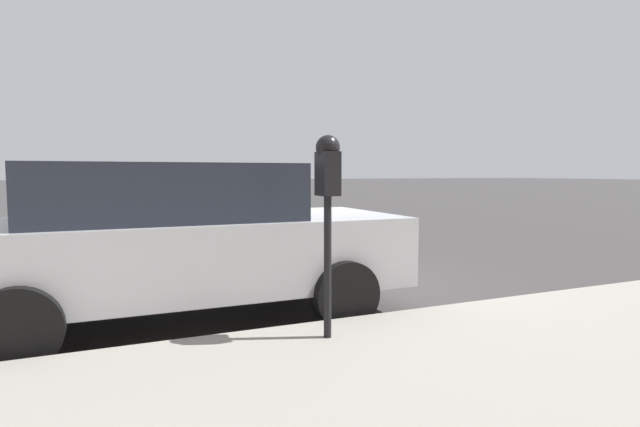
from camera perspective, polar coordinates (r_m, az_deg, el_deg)
The scene contains 3 objects.
ground_plane at distance 6.77m, azimuth -1.58°, elevation -7.78°, with size 220.00×220.00×0.00m, color #3D3A3A.
parking_meter at distance 3.86m, azimuth 0.88°, elevation 3.44°, with size 0.21×0.19×1.59m.
car_silver at distance 5.11m, azimuth -15.66°, elevation -2.78°, with size 2.00×4.30×1.55m.
Camera 1 is at (-6.14, 2.44, 1.46)m, focal length 28.00 mm.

